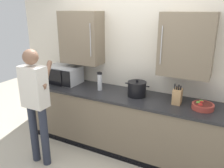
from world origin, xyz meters
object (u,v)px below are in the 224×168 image
fruit_bowl (203,106)px  stock_pot (137,89)px  knife_block (177,96)px  thermos_flask (100,81)px  microwave_oven (62,74)px  person_figure (35,98)px

fruit_bowl → stock_pot: size_ratio=0.74×
knife_block → thermos_flask: (-1.19, -0.00, 0.04)m
stock_pot → knife_block: knife_block is taller
thermos_flask → stock_pot: bearing=2.2°
fruit_bowl → thermos_flask: 1.52m
fruit_bowl → knife_block: knife_block is taller
microwave_oven → person_figure: bearing=-73.3°
stock_pot → person_figure: 1.41m
microwave_oven → fruit_bowl: 2.28m
knife_block → fruit_bowl: bearing=-3.8°
knife_block → person_figure: bearing=-153.0°
knife_block → thermos_flask: thermos_flask is taller
fruit_bowl → knife_block: bearing=176.2°
fruit_bowl → person_figure: bearing=-157.4°
fruit_bowl → thermos_flask: (-1.52, 0.02, 0.10)m
thermos_flask → fruit_bowl: bearing=-0.6°
microwave_oven → fruit_bowl: bearing=-1.3°
knife_block → microwave_oven: bearing=179.1°
person_figure → microwave_oven: bearing=106.7°
microwave_oven → stock_pot: 1.37m
fruit_bowl → thermos_flask: size_ratio=0.95×
microwave_oven → stock_pot: size_ratio=1.58×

